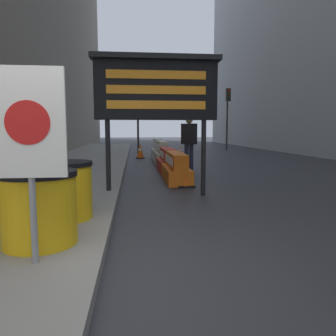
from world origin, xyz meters
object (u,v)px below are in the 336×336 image
object	(u,v)px
barrel_drum_foreground	(39,207)
warning_sign	(29,134)
barrel_drum_middle	(63,190)
jersey_barrier_cream	(161,154)
traffic_cone_far	(186,172)
pedestrian_worker	(189,138)
jersey_barrier_red_striped	(167,161)
traffic_cone_mid	(180,151)
traffic_cone_near	(140,151)
traffic_light_near_curb	(138,106)
jersey_barrier_white	(157,150)
jersey_barrier_orange_far	(176,169)
message_board	(156,90)
traffic_light_far_side	(228,106)

from	to	relation	value
barrel_drum_foreground	warning_sign	xyz separation A→B (m)	(0.10, -0.55, 0.80)
barrel_drum_middle	jersey_barrier_cream	size ratio (longest dim) A/B	0.39
jersey_barrier_cream	traffic_cone_far	world-z (taller)	jersey_barrier_cream
warning_sign	pedestrian_worker	distance (m)	8.61
warning_sign	jersey_barrier_cream	bearing A→B (deg)	78.90
jersey_barrier_red_striped	traffic_cone_mid	size ratio (longest dim) A/B	3.22
warning_sign	traffic_cone_mid	world-z (taller)	warning_sign
warning_sign	traffic_cone_near	xyz separation A→B (m)	(1.22, 12.96, -0.97)
barrel_drum_foreground	traffic_cone_mid	size ratio (longest dim) A/B	1.45
jersey_barrier_red_striped	traffic_light_near_curb	world-z (taller)	traffic_light_near_curb
barrel_drum_middle	jersey_barrier_white	distance (m)	11.29
barrel_drum_foreground	traffic_light_near_curb	bearing A→B (deg)	85.42
warning_sign	jersey_barrier_orange_far	xyz separation A→B (m)	(2.04, 5.68, -1.00)
jersey_barrier_white	traffic_cone_mid	bearing A→B (deg)	44.41
warning_sign	pedestrian_worker	bearing A→B (deg)	70.93
message_board	jersey_barrier_white	xyz separation A→B (m)	(0.66, 9.00, -1.76)
traffic_cone_far	traffic_light_near_curb	distance (m)	11.82
traffic_cone_mid	pedestrian_worker	world-z (taller)	pedestrian_worker
barrel_drum_foreground	jersey_barrier_orange_far	size ratio (longest dim) A/B	0.39
jersey_barrier_orange_far	jersey_barrier_cream	size ratio (longest dim) A/B	1.01
warning_sign	jersey_barrier_red_striped	distance (m)	8.27
message_board	traffic_light_far_side	world-z (taller)	traffic_light_far_side
message_board	pedestrian_worker	distance (m)	4.81
barrel_drum_middle	barrel_drum_foreground	bearing A→B (deg)	-91.94
message_board	pedestrian_worker	world-z (taller)	message_board
message_board	jersey_barrier_red_striped	distance (m)	4.70
traffic_cone_far	pedestrian_worker	world-z (taller)	pedestrian_worker
barrel_drum_middle	traffic_light_near_curb	xyz separation A→B (m)	(1.22, 14.68, 2.21)
jersey_barrier_orange_far	traffic_light_near_curb	bearing A→B (deg)	94.75
warning_sign	message_board	distance (m)	4.01
jersey_barrier_red_striped	traffic_light_far_side	bearing A→B (deg)	64.60
traffic_cone_mid	traffic_cone_far	bearing A→B (deg)	-97.25
jersey_barrier_red_striped	jersey_barrier_white	size ratio (longest dim) A/B	1.02
jersey_barrier_orange_far	jersey_barrier_red_striped	bearing A→B (deg)	90.00
warning_sign	jersey_barrier_white	world-z (taller)	warning_sign
barrel_drum_middle	jersey_barrier_white	bearing A→B (deg)	79.26
message_board	pedestrian_worker	bearing A→B (deg)	72.26
warning_sign	traffic_cone_far	bearing A→B (deg)	65.46
barrel_drum_middle	message_board	distance (m)	3.02
traffic_cone_near	pedestrian_worker	distance (m)	5.13
jersey_barrier_cream	traffic_cone_near	xyz separation A→B (m)	(-0.82, 2.54, -0.04)
message_board	jersey_barrier_orange_far	distance (m)	2.80
jersey_barrier_cream	traffic_cone_near	world-z (taller)	jersey_barrier_cream
barrel_drum_foreground	pedestrian_worker	distance (m)	8.14
traffic_light_far_side	traffic_cone_far	bearing A→B (deg)	-109.78
warning_sign	jersey_barrier_orange_far	size ratio (longest dim) A/B	0.84
traffic_cone_far	traffic_light_near_curb	size ratio (longest dim) A/B	0.19
message_board	traffic_light_near_curb	size ratio (longest dim) A/B	0.75
message_board	pedestrian_worker	xyz separation A→B (m)	(1.43, 4.46, -1.09)
barrel_drum_foreground	warning_sign	world-z (taller)	warning_sign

